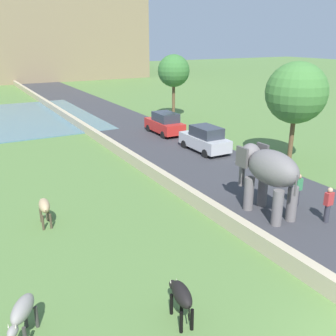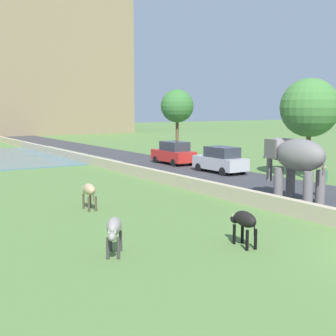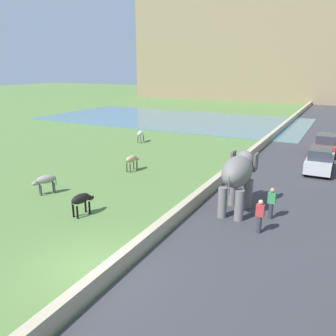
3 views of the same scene
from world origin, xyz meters
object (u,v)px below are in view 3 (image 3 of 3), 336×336
object	(u,v)px
cow_tan	(132,160)
cow_black	(82,200)
cow_white	(141,134)
car_silver	(320,160)
elephant	(238,174)
cow_grey	(45,180)
person_beside_elephant	(271,203)
person_trailing	(260,216)
car_red	(326,145)

from	to	relation	value
cow_tan	cow_black	world-z (taller)	same
cow_white	car_silver	bearing A→B (deg)	-10.15
cow_tan	elephant	bearing A→B (deg)	-22.98
car_silver	cow_grey	bearing A→B (deg)	-139.26
elephant	cow_grey	bearing A→B (deg)	-166.40
cow_black	cow_grey	bearing A→B (deg)	160.33
elephant	cow_white	world-z (taller)	elephant
person_beside_elephant	cow_black	xyz separation A→B (m)	(-8.54, -3.80, -0.04)
person_beside_elephant	car_silver	size ratio (longest dim) A/B	0.41
person_beside_elephant	person_trailing	xyz separation A→B (m)	(-0.14, -1.79, 0.00)
elephant	person_trailing	world-z (taller)	elephant
cow_tan	cow_black	distance (m)	7.95
car_red	cow_grey	world-z (taller)	car_red
car_silver	elephant	bearing A→B (deg)	-108.67
car_silver	car_red	world-z (taller)	same
person_trailing	cow_grey	size ratio (longest dim) A/B	1.20
person_trailing	car_red	world-z (taller)	car_red
cow_white	cow_black	size ratio (longest dim) A/B	1.00
car_silver	cow_grey	world-z (taller)	car_silver
person_beside_elephant	cow_grey	world-z (taller)	person_beside_elephant
car_silver	cow_tan	world-z (taller)	car_silver
person_beside_elephant	car_silver	distance (m)	9.61
person_trailing	cow_tan	world-z (taller)	person_trailing
cow_grey	cow_black	distance (m)	4.15
cow_grey	cow_black	xyz separation A→B (m)	(3.91, -1.40, 0.00)
person_beside_elephant	cow_grey	bearing A→B (deg)	-169.04
person_trailing	cow_black	xyz separation A→B (m)	(-8.39, -2.02, -0.04)
person_trailing	cow_black	size ratio (longest dim) A/B	1.15
person_trailing	cow_grey	xyz separation A→B (m)	(-12.30, -0.62, -0.04)
person_beside_elephant	car_red	xyz separation A→B (m)	(1.39, 15.20, 0.03)
elephant	person_beside_elephant	distance (m)	2.12
car_silver	cow_tan	distance (m)	13.17
cow_black	car_red	bearing A→B (deg)	62.42
cow_grey	car_silver	bearing A→B (deg)	40.74
person_trailing	car_red	distance (m)	17.05
cow_tan	cow_grey	xyz separation A→B (m)	(-1.92, -6.30, 0.00)
cow_grey	cow_white	bearing A→B (deg)	100.04
person_beside_elephant	cow_black	size ratio (longest dim) A/B	1.15
car_red	cow_white	xyz separation A→B (m)	(-16.46, -2.74, -0.06)
car_silver	car_red	size ratio (longest dim) A/B	1.00
car_silver	person_beside_elephant	bearing A→B (deg)	-98.32
person_trailing	car_silver	world-z (taller)	car_silver
person_beside_elephant	person_trailing	size ratio (longest dim) A/B	1.00
car_red	cow_grey	distance (m)	22.39
person_trailing	cow_black	distance (m)	8.63
car_silver	cow_grey	xyz separation A→B (m)	(-13.83, -11.92, -0.06)
cow_white	cow_tan	bearing A→B (deg)	-62.02
car_red	cow_tan	world-z (taller)	car_red
car_silver	cow_tan	size ratio (longest dim) A/B	2.84
car_silver	cow_white	bearing A→B (deg)	169.85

